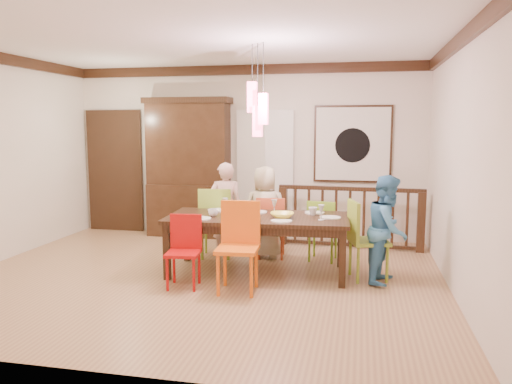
% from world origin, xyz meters
% --- Properties ---
extents(floor, '(6.00, 6.00, 0.00)m').
position_xyz_m(floor, '(0.00, 0.00, 0.00)').
color(floor, '#9B6F4B').
rests_on(floor, ground).
extents(ceiling, '(6.00, 6.00, 0.00)m').
position_xyz_m(ceiling, '(0.00, 0.00, 2.90)').
color(ceiling, white).
rests_on(ceiling, wall_back).
extents(wall_back, '(6.00, 0.00, 6.00)m').
position_xyz_m(wall_back, '(0.00, 2.50, 1.45)').
color(wall_back, beige).
rests_on(wall_back, floor).
extents(wall_right, '(0.00, 5.00, 5.00)m').
position_xyz_m(wall_right, '(3.00, 0.00, 1.45)').
color(wall_right, beige).
rests_on(wall_right, floor).
extents(crown_molding, '(6.00, 5.00, 0.16)m').
position_xyz_m(crown_molding, '(0.00, 0.00, 2.82)').
color(crown_molding, black).
rests_on(crown_molding, wall_back).
extents(panel_door, '(1.04, 0.07, 2.24)m').
position_xyz_m(panel_door, '(-2.40, 2.45, 1.05)').
color(panel_door, black).
rests_on(panel_door, wall_back).
extents(white_doorway, '(0.97, 0.05, 2.22)m').
position_xyz_m(white_doorway, '(0.35, 2.46, 1.05)').
color(white_doorway, silver).
rests_on(white_doorway, wall_back).
extents(painting, '(1.25, 0.06, 1.25)m').
position_xyz_m(painting, '(1.80, 2.46, 1.60)').
color(painting, black).
rests_on(painting, wall_back).
extents(pendant_cluster, '(0.27, 0.21, 1.14)m').
position_xyz_m(pendant_cluster, '(0.67, 0.33, 2.11)').
color(pendant_cluster, '#E94667').
rests_on(pendant_cluster, ceiling).
extents(dining_table, '(2.36, 1.19, 0.75)m').
position_xyz_m(dining_table, '(0.67, 0.33, 0.67)').
color(dining_table, black).
rests_on(dining_table, floor).
extents(chair_far_left, '(0.53, 0.53, 1.02)m').
position_xyz_m(chair_far_left, '(-0.08, 1.01, 0.58)').
color(chair_far_left, '#8AB235').
rests_on(chair_far_left, floor).
extents(chair_far_mid, '(0.44, 0.44, 0.89)m').
position_xyz_m(chair_far_mid, '(0.70, 1.15, 0.51)').
color(chair_far_mid, '#C74C27').
rests_on(chair_far_mid, floor).
extents(chair_far_right, '(0.44, 0.44, 0.87)m').
position_xyz_m(chair_far_right, '(1.44, 1.14, 0.50)').
color(chair_far_right, '#75A924').
rests_on(chair_far_right, floor).
extents(chair_near_left, '(0.43, 0.43, 0.85)m').
position_xyz_m(chair_near_left, '(-0.07, -0.41, 0.49)').
color(chair_near_left, '#AE0B0A').
rests_on(chair_near_left, floor).
extents(chair_near_mid, '(0.49, 0.49, 1.03)m').
position_xyz_m(chair_near_mid, '(0.59, -0.43, 0.59)').
color(chair_near_mid, orange).
rests_on(chair_near_mid, floor).
extents(chair_end_right, '(0.55, 0.55, 0.98)m').
position_xyz_m(chair_end_right, '(2.06, 0.37, 0.56)').
color(chair_end_right, olive).
rests_on(chair_end_right, floor).
extents(china_hutch, '(1.50, 0.46, 2.37)m').
position_xyz_m(china_hutch, '(-0.95, 2.30, 1.19)').
color(china_hutch, black).
rests_on(china_hutch, floor).
extents(balustrade, '(2.24, 0.19, 0.96)m').
position_xyz_m(balustrade, '(1.79, 1.95, 0.50)').
color(balustrade, black).
rests_on(balustrade, floor).
extents(person_far_left, '(0.56, 0.44, 1.37)m').
position_xyz_m(person_far_left, '(-0.00, 1.21, 0.68)').
color(person_far_left, '#FCC7C0').
rests_on(person_far_left, floor).
extents(person_far_mid, '(0.69, 0.49, 1.33)m').
position_xyz_m(person_far_mid, '(0.61, 1.13, 0.66)').
color(person_far_mid, beige).
rests_on(person_far_mid, floor).
extents(person_end_right, '(0.64, 0.74, 1.31)m').
position_xyz_m(person_end_right, '(2.28, 0.29, 0.66)').
color(person_end_right, '#4287BA').
rests_on(person_end_right, floor).
extents(serving_bowl, '(0.34, 0.34, 0.07)m').
position_xyz_m(serving_bowl, '(1.00, 0.24, 0.79)').
color(serving_bowl, yellow).
rests_on(serving_bowl, dining_table).
extents(small_bowl, '(0.26, 0.26, 0.07)m').
position_xyz_m(small_bowl, '(0.49, 0.44, 0.78)').
color(small_bowl, white).
rests_on(small_bowl, dining_table).
extents(cup_left, '(0.13, 0.13, 0.10)m').
position_xyz_m(cup_left, '(0.12, 0.18, 0.80)').
color(cup_left, silver).
rests_on(cup_left, dining_table).
extents(cup_right, '(0.13, 0.13, 0.10)m').
position_xyz_m(cup_right, '(1.35, 0.54, 0.80)').
color(cup_right, silver).
rests_on(cup_right, dining_table).
extents(plate_far_left, '(0.26, 0.26, 0.01)m').
position_xyz_m(plate_far_left, '(0.04, 0.63, 0.76)').
color(plate_far_left, white).
rests_on(plate_far_left, dining_table).
extents(plate_far_mid, '(0.26, 0.26, 0.01)m').
position_xyz_m(plate_far_mid, '(0.61, 0.58, 0.76)').
color(plate_far_mid, white).
rests_on(plate_far_mid, dining_table).
extents(plate_far_right, '(0.26, 0.26, 0.01)m').
position_xyz_m(plate_far_right, '(1.36, 0.69, 0.76)').
color(plate_far_right, white).
rests_on(plate_far_right, dining_table).
extents(plate_near_left, '(0.26, 0.26, 0.01)m').
position_xyz_m(plate_near_left, '(0.02, -0.02, 0.76)').
color(plate_near_left, white).
rests_on(plate_near_left, dining_table).
extents(plate_near_mid, '(0.26, 0.26, 0.01)m').
position_xyz_m(plate_near_mid, '(1.02, 0.03, 0.76)').
color(plate_near_mid, white).
rests_on(plate_near_mid, dining_table).
extents(plate_end_right, '(0.26, 0.26, 0.01)m').
position_xyz_m(plate_end_right, '(1.59, 0.38, 0.76)').
color(plate_end_right, white).
rests_on(plate_end_right, dining_table).
extents(wine_glass_a, '(0.08, 0.08, 0.19)m').
position_xyz_m(wine_glass_a, '(0.18, 0.53, 0.84)').
color(wine_glass_a, '#590C19').
rests_on(wine_glass_a, dining_table).
extents(wine_glass_b, '(0.08, 0.08, 0.19)m').
position_xyz_m(wine_glass_b, '(0.85, 0.51, 0.84)').
color(wine_glass_b, silver).
rests_on(wine_glass_b, dining_table).
extents(wine_glass_c, '(0.08, 0.08, 0.19)m').
position_xyz_m(wine_glass_c, '(0.49, 0.11, 0.84)').
color(wine_glass_c, '#590C19').
rests_on(wine_glass_c, dining_table).
extents(wine_glass_d, '(0.08, 0.08, 0.19)m').
position_xyz_m(wine_glass_d, '(1.48, 0.22, 0.84)').
color(wine_glass_d, silver).
rests_on(wine_glass_d, dining_table).
extents(napkin, '(0.18, 0.14, 0.01)m').
position_xyz_m(napkin, '(0.62, -0.02, 0.76)').
color(napkin, '#D83359').
rests_on(napkin, dining_table).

